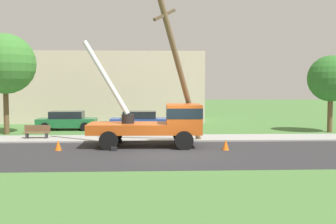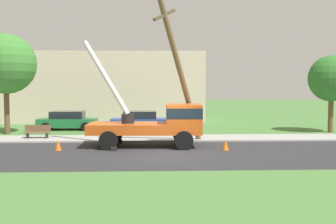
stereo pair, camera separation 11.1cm
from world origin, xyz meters
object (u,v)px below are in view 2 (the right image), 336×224
Objects in this scene: utility_truck at (160,121)px; traffic_cone_behind at (58,145)px; parked_sedan_green at (68,120)px; traffic_cone_ahead at (226,145)px; parked_sedan_blue at (140,120)px; roadside_tree_far at (332,79)px; leaning_utility_pole at (180,70)px; park_bench at (37,132)px; roadside_tree_near at (6,64)px.

traffic_cone_behind is at bearing -168.01° from utility_truck.
traffic_cone_ahead is at bearing -44.65° from parked_sedan_green.
parked_sedan_blue reaches higher than traffic_cone_behind.
roadside_tree_far reaches higher than traffic_cone_ahead.
traffic_cone_ahead is 8.77m from traffic_cone_behind.
leaning_utility_pole is 14.93× the size of traffic_cone_ahead.
roadside_tree_far reaches higher than parked_sedan_blue.
roadside_tree_far reaches higher than traffic_cone_behind.
parked_sedan_green is at bearing 128.23° from utility_truck.
roadside_tree_far reaches higher than park_bench.
traffic_cone_ahead is 10.96m from parked_sedan_blue.
parked_sedan_green is at bearing 177.29° from parked_sedan_blue.
traffic_cone_ahead is at bearing -64.36° from parked_sedan_blue.
parked_sedan_blue is (-2.50, 7.44, -3.55)m from leaning_utility_pole.
roadside_tree_near is at bearing -179.54° from roadside_tree_far.
traffic_cone_ahead is 14.43m from parked_sedan_green.
roadside_tree_near reaches higher than traffic_cone_ahead.
parked_sedan_green is (-8.02, 7.71, -3.55)m from leaning_utility_pole.
traffic_cone_behind is at bearing -62.29° from park_bench.
roadside_tree_far is (20.05, 3.08, 3.39)m from park_bench.
park_bench is (-11.02, 4.58, 0.18)m from traffic_cone_ahead.
parked_sedan_blue is (-4.74, 9.87, 0.43)m from traffic_cone_ahead.
roadside_tree_near is at bearing 156.54° from leaning_utility_pole.
parked_sedan_green reaches higher than park_bench.
parked_sedan_green is 19.70m from roadside_tree_far.
utility_truck is at bearing 11.99° from traffic_cone_behind.
traffic_cone_behind is (-8.77, 0.30, 0.00)m from traffic_cone_ahead.
parked_sedan_green is 1.00× the size of parked_sedan_blue.
park_bench is (-0.76, -5.55, -0.25)m from parked_sedan_green.
utility_truck is 5.60m from traffic_cone_behind.
traffic_cone_behind is at bearing 178.07° from traffic_cone_ahead.
park_bench is (-8.78, 2.15, -3.80)m from leaning_utility_pole.
leaning_utility_pole is at bearing 132.71° from traffic_cone_ahead.
roadside_tree_near is at bearing 150.01° from utility_truck.
parked_sedan_green is 5.61m from park_bench.
roadside_tree_near reaches higher than roadside_tree_far.
utility_truck is 11.10m from parked_sedan_green.
park_bench is at bearing 166.21° from leaning_utility_pole.
park_bench is at bearing -139.89° from parked_sedan_blue.
utility_truck is 14.12m from roadside_tree_far.
park_bench is 0.29× the size of roadside_tree_far.
parked_sedan_blue is (4.03, 9.58, 0.43)m from traffic_cone_behind.
roadside_tree_far reaches higher than parked_sedan_green.
leaning_utility_pole is at bearing 40.52° from utility_truck.
leaning_utility_pole is 12.69m from roadside_tree_near.
traffic_cone_behind is at bearing -54.58° from roadside_tree_near.
leaning_utility_pole is 5.18m from traffic_cone_ahead.
leaning_utility_pole reaches higher than parked_sedan_green.
traffic_cone_ahead is at bearing -1.93° from traffic_cone_behind.
leaning_utility_pole is 7.94m from traffic_cone_behind.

